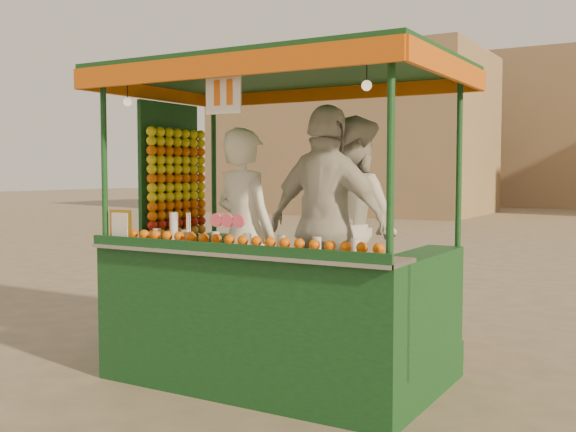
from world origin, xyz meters
The scene contains 6 objects.
ground centered at (0.00, 0.00, 0.00)m, with size 90.00×90.00×0.00m, color brown.
building_left centered at (-9.00, 20.00, 3.00)m, with size 10.00×6.00×6.00m, color #9B7858.
juice_cart centered at (-0.28, -0.31, 0.77)m, with size 2.63×1.70×2.39m.
vendor_left centered at (-0.53, -0.24, 1.10)m, with size 0.68×0.54×1.65m.
vendor_middle centered at (0.17, 0.26, 1.15)m, with size 1.06×0.97×1.75m.
vendor_right centered at (0.13, -0.09, 1.19)m, with size 1.12×0.61×1.82m.
Camera 1 is at (2.47, -4.69, 1.59)m, focal length 42.85 mm.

